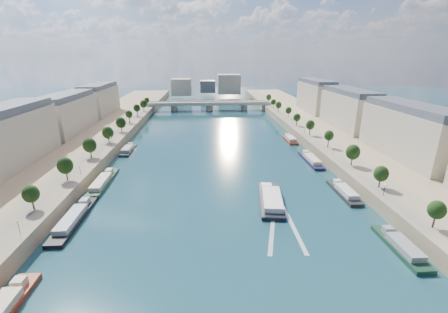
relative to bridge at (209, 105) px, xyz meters
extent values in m
plane|color=#0C2836|center=(0.00, -135.37, -5.08)|extent=(700.00, 700.00, 0.00)
cube|color=#9E8460|center=(-72.00, -135.37, -2.58)|extent=(44.00, 520.00, 5.00)
cube|color=#9E8460|center=(72.00, -135.37, -2.58)|extent=(44.00, 520.00, 5.00)
cube|color=gray|center=(-57.00, -135.37, -0.03)|extent=(14.00, 520.00, 0.10)
cube|color=gray|center=(57.00, -135.37, -0.03)|extent=(14.00, 520.00, 0.10)
cylinder|color=#382B1E|center=(-55.00, -193.37, 1.83)|extent=(0.50, 0.50, 3.82)
ellipsoid|color=black|center=(-55.00, -193.37, 5.42)|extent=(4.80, 4.80, 5.52)
cylinder|color=#382B1E|center=(-55.00, -169.37, 1.83)|extent=(0.50, 0.50, 3.82)
ellipsoid|color=black|center=(-55.00, -169.37, 5.42)|extent=(4.80, 4.80, 5.52)
cylinder|color=#382B1E|center=(-55.00, -145.37, 1.83)|extent=(0.50, 0.50, 3.82)
ellipsoid|color=black|center=(-55.00, -145.37, 5.42)|extent=(4.80, 4.80, 5.52)
cylinder|color=#382B1E|center=(-55.00, -121.37, 1.83)|extent=(0.50, 0.50, 3.82)
ellipsoid|color=black|center=(-55.00, -121.37, 5.42)|extent=(4.80, 4.80, 5.52)
cylinder|color=#382B1E|center=(-55.00, -97.37, 1.83)|extent=(0.50, 0.50, 3.82)
ellipsoid|color=black|center=(-55.00, -97.37, 5.42)|extent=(4.80, 4.80, 5.52)
cylinder|color=#382B1E|center=(-55.00, -73.37, 1.83)|extent=(0.50, 0.50, 3.82)
ellipsoid|color=black|center=(-55.00, -73.37, 5.42)|extent=(4.80, 4.80, 5.52)
cylinder|color=#382B1E|center=(-55.00, -49.37, 1.83)|extent=(0.50, 0.50, 3.82)
ellipsoid|color=black|center=(-55.00, -49.37, 5.42)|extent=(4.80, 4.80, 5.52)
cylinder|color=#382B1E|center=(-55.00, -25.37, 1.83)|extent=(0.50, 0.50, 3.82)
ellipsoid|color=black|center=(-55.00, -25.37, 5.42)|extent=(4.80, 4.80, 5.52)
cylinder|color=#382B1E|center=(-55.00, -1.37, 1.83)|extent=(0.50, 0.50, 3.82)
ellipsoid|color=black|center=(-55.00, -1.37, 5.42)|extent=(4.80, 4.80, 5.52)
cylinder|color=#382B1E|center=(55.00, -209.37, 1.83)|extent=(0.50, 0.50, 3.82)
ellipsoid|color=black|center=(55.00, -209.37, 5.42)|extent=(4.80, 4.80, 5.52)
cylinder|color=#382B1E|center=(55.00, -185.37, 1.83)|extent=(0.50, 0.50, 3.82)
ellipsoid|color=black|center=(55.00, -185.37, 5.42)|extent=(4.80, 4.80, 5.52)
cylinder|color=#382B1E|center=(55.00, -161.37, 1.83)|extent=(0.50, 0.50, 3.82)
ellipsoid|color=black|center=(55.00, -161.37, 5.42)|extent=(4.80, 4.80, 5.52)
cylinder|color=#382B1E|center=(55.00, -137.37, 1.83)|extent=(0.50, 0.50, 3.82)
ellipsoid|color=black|center=(55.00, -137.37, 5.42)|extent=(4.80, 4.80, 5.52)
cylinder|color=#382B1E|center=(55.00, -113.37, 1.83)|extent=(0.50, 0.50, 3.82)
ellipsoid|color=black|center=(55.00, -113.37, 5.42)|extent=(4.80, 4.80, 5.52)
cylinder|color=#382B1E|center=(55.00, -89.37, 1.83)|extent=(0.50, 0.50, 3.82)
ellipsoid|color=black|center=(55.00, -89.37, 5.42)|extent=(4.80, 4.80, 5.52)
cylinder|color=#382B1E|center=(55.00, -65.37, 1.83)|extent=(0.50, 0.50, 3.82)
ellipsoid|color=black|center=(55.00, -65.37, 5.42)|extent=(4.80, 4.80, 5.52)
cylinder|color=#382B1E|center=(55.00, -41.37, 1.83)|extent=(0.50, 0.50, 3.82)
ellipsoid|color=black|center=(55.00, -41.37, 5.42)|extent=(4.80, 4.80, 5.52)
cylinder|color=#382B1E|center=(55.00, -17.37, 1.83)|extent=(0.50, 0.50, 3.82)
ellipsoid|color=black|center=(55.00, -17.37, 5.42)|extent=(4.80, 4.80, 5.52)
cylinder|color=#382B1E|center=(55.00, 6.63, 1.83)|extent=(0.50, 0.50, 3.82)
ellipsoid|color=black|center=(55.00, 6.63, 5.42)|extent=(4.80, 4.80, 5.52)
cylinder|color=black|center=(-52.50, -205.37, 1.92)|extent=(0.14, 0.14, 4.00)
sphere|color=#FFE5B2|center=(-52.50, -205.37, 4.02)|extent=(0.36, 0.36, 0.36)
cylinder|color=black|center=(-52.50, -165.37, 1.92)|extent=(0.14, 0.14, 4.00)
sphere|color=#FFE5B2|center=(-52.50, -165.37, 4.02)|extent=(0.36, 0.36, 0.36)
cylinder|color=black|center=(-52.50, -125.37, 1.92)|extent=(0.14, 0.14, 4.00)
sphere|color=#FFE5B2|center=(-52.50, -125.37, 4.02)|extent=(0.36, 0.36, 0.36)
cylinder|color=black|center=(-52.50, -85.37, 1.92)|extent=(0.14, 0.14, 4.00)
sphere|color=#FFE5B2|center=(-52.50, -85.37, 4.02)|extent=(0.36, 0.36, 0.36)
cylinder|color=black|center=(-52.50, -45.37, 1.92)|extent=(0.14, 0.14, 4.00)
sphere|color=#FFE5B2|center=(-52.50, -45.37, 4.02)|extent=(0.36, 0.36, 0.36)
cylinder|color=black|center=(52.50, -190.37, 1.92)|extent=(0.14, 0.14, 4.00)
sphere|color=#FFE5B2|center=(52.50, -190.37, 4.02)|extent=(0.36, 0.36, 0.36)
cylinder|color=black|center=(52.50, -150.37, 1.92)|extent=(0.14, 0.14, 4.00)
sphere|color=#FFE5B2|center=(52.50, -150.37, 4.02)|extent=(0.36, 0.36, 0.36)
cylinder|color=black|center=(52.50, -110.37, 1.92)|extent=(0.14, 0.14, 4.00)
sphere|color=#FFE5B2|center=(52.50, -110.37, 4.02)|extent=(0.36, 0.36, 0.36)
cylinder|color=black|center=(52.50, -70.37, 1.92)|extent=(0.14, 0.14, 4.00)
sphere|color=#FFE5B2|center=(52.50, -70.37, 4.02)|extent=(0.36, 0.36, 0.36)
cylinder|color=black|center=(52.50, -30.37, 1.92)|extent=(0.14, 0.14, 4.00)
sphere|color=#FFE5B2|center=(52.50, -30.37, 4.02)|extent=(0.36, 0.36, 0.36)
cube|color=#B8A88E|center=(-85.00, -152.37, 9.92)|extent=(16.00, 52.00, 20.00)
cube|color=#474C54|center=(-85.00, -152.37, 21.52)|extent=(14.72, 50.44, 3.20)
cube|color=#B8A88E|center=(-85.00, -94.37, 9.92)|extent=(16.00, 52.00, 20.00)
cube|color=#474C54|center=(-85.00, -94.37, 21.52)|extent=(14.72, 50.44, 3.20)
cube|color=#B8A88E|center=(-85.00, -36.37, 9.92)|extent=(16.00, 52.00, 20.00)
cube|color=#474C54|center=(-85.00, -36.37, 21.52)|extent=(14.72, 50.44, 3.20)
cube|color=#B8A88E|center=(85.00, -152.37, 9.92)|extent=(16.00, 52.00, 20.00)
cube|color=#474C54|center=(85.00, -152.37, 21.52)|extent=(14.72, 50.44, 3.20)
cube|color=#B8A88E|center=(85.00, -94.37, 9.92)|extent=(16.00, 52.00, 20.00)
cube|color=#474C54|center=(85.00, -94.37, 21.52)|extent=(14.72, 50.44, 3.20)
cube|color=#B8A88E|center=(85.00, -36.37, 9.92)|extent=(16.00, 52.00, 20.00)
cube|color=#474C54|center=(85.00, -36.37, 21.52)|extent=(14.72, 50.44, 3.20)
cube|color=#B8A88E|center=(-30.00, 74.63, 8.92)|extent=(22.00, 18.00, 18.00)
cube|color=#B8A88E|center=(25.00, 84.63, 10.92)|extent=(26.00, 20.00, 22.00)
cube|color=#474C54|center=(0.00, 99.63, 6.92)|extent=(18.00, 16.00, 14.00)
cube|color=#C1B79E|center=(0.00, 0.00, 1.12)|extent=(112.00, 11.00, 2.20)
cube|color=#C1B79E|center=(0.00, -5.00, 2.62)|extent=(112.00, 0.80, 0.90)
cube|color=#C1B79E|center=(0.00, 5.00, 2.62)|extent=(112.00, 0.80, 0.90)
cylinder|color=#C1B79E|center=(-32.00, 0.00, -2.58)|extent=(6.40, 6.40, 5.00)
cylinder|color=#C1B79E|center=(0.00, 0.00, -2.58)|extent=(6.40, 6.40, 5.00)
cylinder|color=#C1B79E|center=(32.00, 0.00, -2.58)|extent=(6.40, 6.40, 5.00)
cube|color=#C1B79E|center=(-52.00, 0.00, -2.58)|extent=(6.00, 12.00, 5.00)
cube|color=#C1B79E|center=(52.00, 0.00, -2.58)|extent=(6.00, 12.00, 5.00)
cube|color=black|center=(17.46, -182.28, -4.74)|extent=(11.21, 27.20, 1.89)
cube|color=white|center=(17.46, -184.39, -2.95)|extent=(8.56, 17.86, 1.70)
cube|color=white|center=(17.46, -174.36, -2.90)|extent=(4.18, 3.67, 1.80)
cube|color=silver|center=(14.26, -199.28, -5.06)|extent=(7.96, 25.41, 0.04)
cube|color=silver|center=(20.66, -199.28, -5.06)|extent=(1.73, 26.02, 0.04)
cube|color=maroon|center=(-45.50, -225.55, -4.78)|extent=(5.00, 19.66, 1.80)
cube|color=beige|center=(-45.50, -219.65, -2.98)|extent=(2.50, 2.36, 1.80)
cube|color=black|center=(-45.50, -190.73, -4.78)|extent=(5.00, 29.08, 1.80)
cube|color=#AFB2BB|center=(-45.50, -193.06, -3.08)|extent=(4.10, 15.99, 1.60)
cube|color=#AFB2BB|center=(-45.50, -182.01, -2.98)|extent=(2.50, 3.49, 1.80)
cube|color=#1D482A|center=(-45.50, -163.01, -4.78)|extent=(5.00, 28.52, 1.80)
cube|color=beige|center=(-45.50, -165.29, -3.08)|extent=(4.10, 15.69, 1.60)
cube|color=beige|center=(-45.50, -154.45, -2.98)|extent=(2.50, 3.42, 1.80)
cube|color=#2A2B2D|center=(-45.50, -120.74, -4.78)|extent=(5.00, 19.54, 1.80)
cube|color=#92939A|center=(-45.50, -122.30, -3.08)|extent=(4.10, 10.75, 1.60)
cube|color=#92939A|center=(-45.50, -114.87, -2.98)|extent=(2.50, 2.35, 1.80)
cube|color=#163825|center=(45.50, -211.34, -4.78)|extent=(5.00, 19.93, 1.80)
cube|color=gray|center=(45.50, -212.94, -3.08)|extent=(4.10, 10.96, 1.60)
cube|color=gray|center=(45.50, -205.36, -2.98)|extent=(2.50, 2.39, 1.80)
cube|color=black|center=(45.50, -178.31, -4.78)|extent=(5.00, 20.79, 1.80)
cube|color=silver|center=(45.50, -179.97, -3.08)|extent=(4.10, 11.43, 1.60)
cube|color=silver|center=(45.50, -172.07, -2.98)|extent=(2.50, 2.49, 1.80)
cube|color=#1D1B3B|center=(45.50, -142.66, -4.78)|extent=(5.00, 24.99, 1.80)
cube|color=beige|center=(45.50, -144.66, -3.08)|extent=(4.10, 13.75, 1.60)
cube|color=beige|center=(45.50, -135.16, -2.98)|extent=(2.50, 3.00, 1.80)
cube|color=maroon|center=(45.50, -106.33, -4.78)|extent=(5.00, 18.67, 1.80)
cube|color=#ACB1B8|center=(45.50, -107.83, -3.08)|extent=(4.10, 10.27, 1.60)
cube|color=#ACB1B8|center=(45.50, -100.73, -2.98)|extent=(2.50, 2.24, 1.80)
camera|label=1|loc=(-5.05, -274.59, 43.29)|focal=24.00mm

